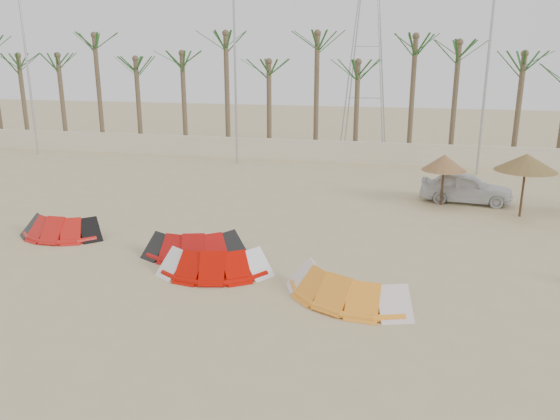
% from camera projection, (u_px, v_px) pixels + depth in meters
% --- Properties ---
extents(ground, '(120.00, 120.00, 0.00)m').
position_uv_depth(ground, '(225.00, 325.00, 13.50)').
color(ground, tan).
rests_on(ground, ground).
extents(boundary_wall, '(60.00, 0.30, 1.30)m').
position_uv_depth(boundary_wall, '(339.00, 151.00, 33.91)').
color(boundary_wall, beige).
rests_on(boundary_wall, ground).
extents(palm_line, '(52.00, 4.00, 7.70)m').
position_uv_depth(palm_line, '(355.00, 55.00, 33.58)').
color(palm_line, brown).
rests_on(palm_line, ground).
extents(lamp_a, '(1.25, 0.14, 11.00)m').
position_uv_depth(lamp_a, '(28.00, 66.00, 35.03)').
color(lamp_a, '#A5A8AD').
rests_on(lamp_a, ground).
extents(lamp_b, '(1.25, 0.14, 11.00)m').
position_uv_depth(lamp_b, '(236.00, 67.00, 31.95)').
color(lamp_b, '#A5A8AD').
rests_on(lamp_b, ground).
extents(lamp_c, '(1.25, 0.14, 11.00)m').
position_uv_depth(lamp_c, '(488.00, 68.00, 28.87)').
color(lamp_c, '#A5A8AD').
rests_on(lamp_c, ground).
extents(pylon, '(3.00, 3.00, 14.00)m').
position_uv_depth(pylon, '(363.00, 147.00, 39.49)').
color(pylon, '#A5A8AD').
rests_on(pylon, ground).
extents(kite_red_left, '(3.13, 1.61, 0.90)m').
position_uv_depth(kite_red_left, '(65.00, 225.00, 20.05)').
color(kite_red_left, red).
rests_on(kite_red_left, ground).
extents(kite_red_mid, '(3.59, 2.31, 0.90)m').
position_uv_depth(kite_red_mid, '(198.00, 242.00, 18.24)').
color(kite_red_mid, '#A40C0B').
rests_on(kite_red_mid, ground).
extents(kite_red_right, '(3.56, 2.11, 0.90)m').
position_uv_depth(kite_red_right, '(218.00, 259.00, 16.69)').
color(kite_red_right, '#B70900').
rests_on(kite_red_right, ground).
extents(kite_orange, '(4.11, 2.83, 0.90)m').
position_uv_depth(kite_orange, '(347.00, 283.00, 14.97)').
color(kite_orange, orange).
rests_on(kite_orange, ground).
extents(parasol_left, '(1.94, 1.94, 2.27)m').
position_uv_depth(parasol_left, '(444.00, 163.00, 23.79)').
color(parasol_left, '#4C331E').
rests_on(parasol_left, ground).
extents(parasol_mid, '(2.47, 2.47, 2.63)m').
position_uv_depth(parasol_mid, '(526.00, 162.00, 21.94)').
color(parasol_mid, '#4C331E').
rests_on(parasol_mid, ground).
extents(car, '(4.13, 1.98, 1.36)m').
position_uv_depth(car, '(466.00, 187.00, 24.57)').
color(car, silver).
rests_on(car, ground).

